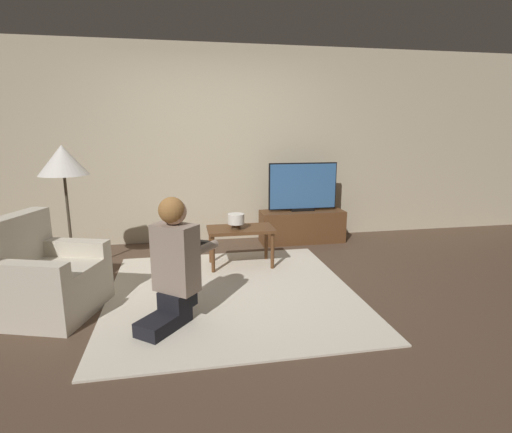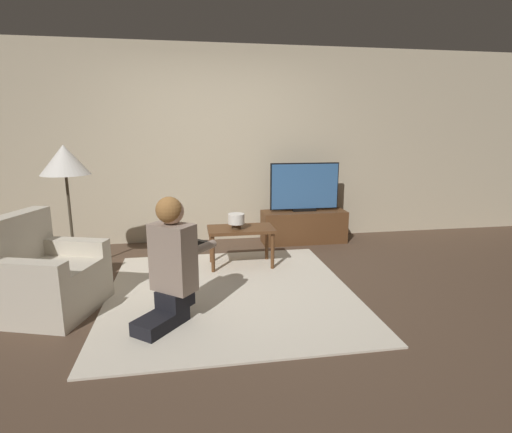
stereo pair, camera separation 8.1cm
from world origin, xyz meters
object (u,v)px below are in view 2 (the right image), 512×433
Objects in this scene: floor_lamp at (65,164)px; table_lamp at (236,220)px; coffee_table at (241,233)px; person_kneeling at (172,260)px; tv at (305,187)px; armchair at (46,280)px.

table_lamp is at bearing -6.98° from floor_lamp.
coffee_table is 1.41m from person_kneeling.
table_lamp is at bearing -138.67° from tv.
floor_lamp is 1.87m from table_lamp.
table_lamp is at bearing -138.68° from coffee_table.
person_kneeling reaches higher than armchair.
coffee_table is 1.98m from floor_lamp.
person_kneeling is 5.60× the size of table_lamp.
table_lamp is at bearing -80.01° from person_kneeling.
person_kneeling is (1.07, -0.37, 0.24)m from armchair.
tv is 2.68m from person_kneeling.
floor_lamp is (-2.79, -0.69, 0.41)m from tv.
tv is 0.93× the size of person_kneeling.
person_kneeling is at bearing -51.25° from floor_lamp.
armchair is (0.04, -1.01, -0.89)m from floor_lamp.
armchair is at bearing -87.61° from floor_lamp.
person_kneeling is at bearing -91.26° from armchair.
armchair is 5.26× the size of table_lamp.
person_kneeling is (-0.71, -1.22, 0.13)m from coffee_table.
tv is at bearing -89.95° from person_kneeling.
armchair is (-1.77, -0.84, -0.11)m from coffee_table.
tv is 0.99× the size of armchair.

